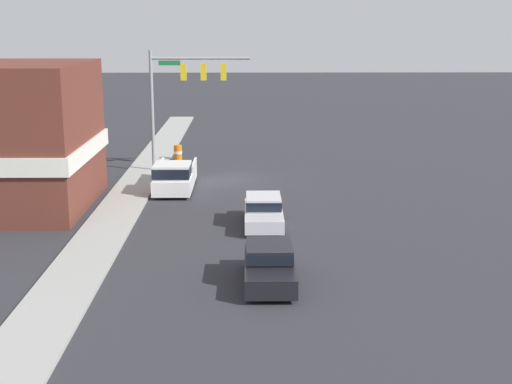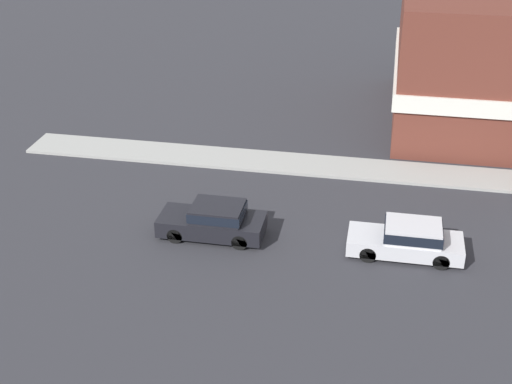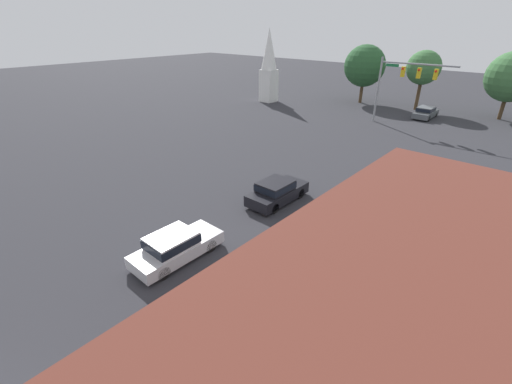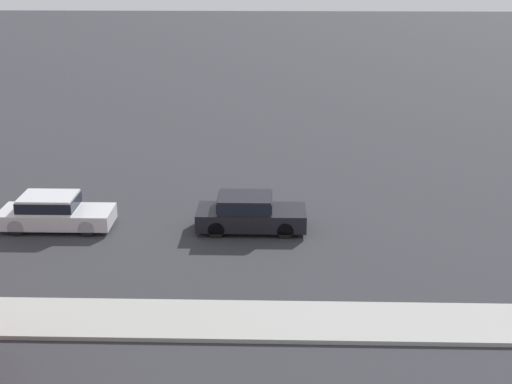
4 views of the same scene
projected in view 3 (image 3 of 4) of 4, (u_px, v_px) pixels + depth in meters
name	position (u px, v px, depth m)	size (l,w,h in m)	color
far_signal_assembly	(404.00, 77.00, 36.67)	(7.92, 0.49, 7.11)	gray
car_lead	(175.00, 246.00, 16.53)	(1.82, 4.55, 1.42)	black
car_second_ahead	(277.00, 191.00, 21.88)	(1.86, 4.40, 1.47)	black
car_distant	(426.00, 112.00, 41.51)	(1.82, 4.40, 1.36)	black
church_steeple	(269.00, 64.00, 48.42)	(2.24, 2.24, 9.92)	white
backdrop_tree_left_far	(365.00, 66.00, 47.78)	(5.64, 5.64, 7.88)	#4C3823
backdrop_tree_left_mid	(424.00, 68.00, 43.60)	(4.22, 4.22, 7.45)	#4C3823
backdrop_tree_center	(512.00, 77.00, 39.12)	(5.63, 5.63, 7.71)	#4C3823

